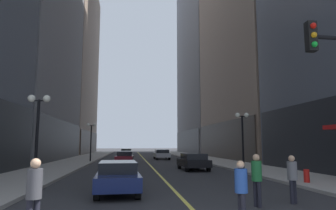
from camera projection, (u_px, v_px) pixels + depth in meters
ground_plane at (145, 160)px, 39.64m from camera, size 200.00×200.00×0.00m
sidewalk_left at (81, 159)px, 38.61m from camera, size 4.50×78.00×0.15m
sidewalk_right at (205, 159)px, 40.68m from camera, size 4.50×78.00×0.15m
lane_centre_stripe at (145, 160)px, 39.64m from camera, size 0.16×70.00×0.01m
building_left_far at (62, 64)px, 64.61m from camera, size 13.02×26.00×38.89m
car_navy at (118, 176)px, 12.72m from camera, size 1.93×4.42×1.32m
car_black at (193, 161)px, 23.77m from camera, size 2.05×4.17×1.32m
car_maroon at (125, 157)px, 31.15m from camera, size 1.93×4.60×1.32m
car_silver at (162, 154)px, 40.34m from camera, size 2.00×4.24×1.32m
car_yellow at (126, 153)px, 46.56m from camera, size 1.93×4.84×1.32m
pedestrian_in_green_parka at (257, 176)px, 9.99m from camera, size 0.45×0.45×1.74m
pedestrian_with_orange_bag at (34, 191)px, 6.71m from camera, size 0.48×0.48×1.75m
pedestrian_in_blue_hoodie at (241, 187)px, 7.90m from camera, size 0.37×0.37×1.64m
pedestrian_in_grey_suit at (292, 175)px, 10.52m from camera, size 0.46×0.46×1.68m
street_lamp_left_near at (38, 119)px, 14.23m from camera, size 1.06×0.36×4.43m
street_lamp_left_far at (91, 133)px, 33.87m from camera, size 1.06×0.36×4.43m
street_lamp_right_mid at (242, 128)px, 22.44m from camera, size 1.06×0.36×4.43m
fire_hydrant_right at (307, 177)px, 15.05m from camera, size 0.28×0.28×0.80m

